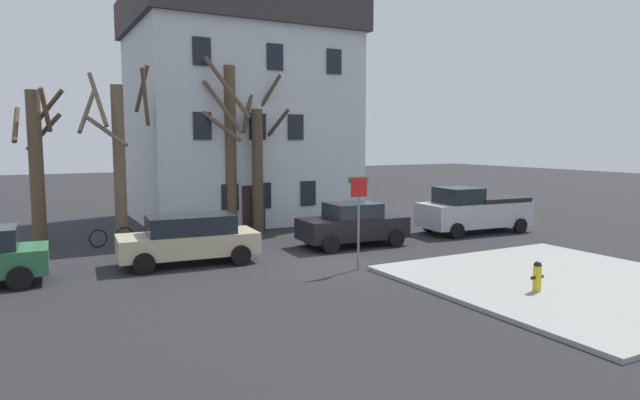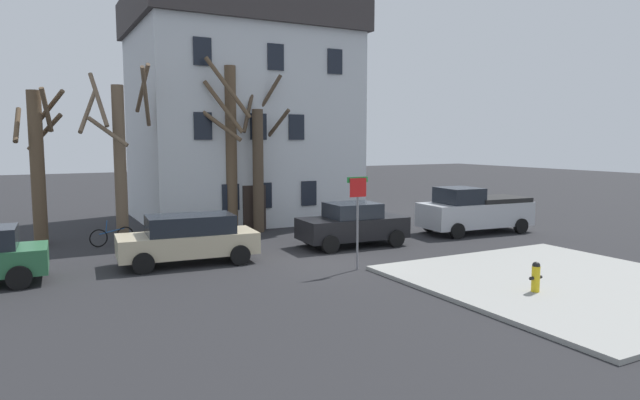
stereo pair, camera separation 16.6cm
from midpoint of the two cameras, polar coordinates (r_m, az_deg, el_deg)
ground_plane at (r=19.01m, az=0.95°, el=-6.47°), size 120.00×120.00×0.00m
sidewalk_slab at (r=17.66m, az=24.55°, el=-7.83°), size 8.28×8.67×0.12m
building_main at (r=29.89m, az=-8.08°, el=9.33°), size 10.99×8.95×11.50m
tree_bare_near at (r=24.43m, az=-27.05°, el=3.53°), size 1.94×1.81×6.22m
tree_bare_mid at (r=23.76m, az=-19.88°, el=4.66°), size 3.02×2.99×7.22m
tree_bare_far at (r=25.13m, az=-9.10°, el=5.67°), size 1.91×1.60×7.75m
tree_bare_end at (r=25.16m, az=-6.19°, el=3.90°), size 2.18×2.03×7.17m
car_beige_wagon at (r=19.17m, az=-13.23°, el=-3.87°), size 4.71×2.36×1.66m
car_black_sedan at (r=21.79m, az=3.61°, el=-2.55°), size 4.32×2.27×1.72m
pickup_truck_silver at (r=25.84m, az=15.91°, el=-1.07°), size 5.29×2.57×2.08m
fire_hydrant at (r=16.00m, az=21.76°, el=-7.35°), size 0.42×0.22×0.82m
street_sign_pole at (r=17.61m, az=4.20°, el=-0.57°), size 0.76×0.07×3.01m
bicycle_leaning at (r=23.39m, az=-20.58°, el=-3.55°), size 1.73×0.38×1.03m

